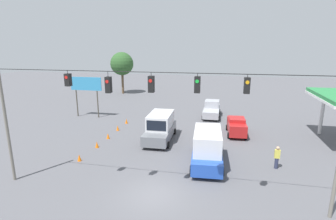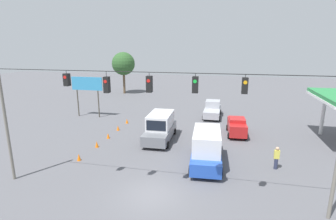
% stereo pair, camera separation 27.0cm
% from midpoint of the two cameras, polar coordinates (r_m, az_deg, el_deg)
% --- Properties ---
extents(ground_plane, '(140.00, 140.00, 0.00)m').
position_cam_midpoint_polar(ground_plane, '(17.93, -3.63, -17.98)').
color(ground_plane, '#56565B').
extents(overhead_signal_span, '(20.92, 0.38, 8.80)m').
position_cam_midpoint_polar(overhead_signal_span, '(15.56, -3.95, -0.14)').
color(overhead_signal_span, slate).
rests_on(overhead_signal_span, ground_plane).
extents(sedan_red_oncoming_far, '(2.17, 4.34, 1.88)m').
position_cam_midpoint_polar(sedan_red_oncoming_far, '(29.30, 14.42, -3.36)').
color(sedan_red_oncoming_far, red).
rests_on(sedan_red_oncoming_far, ground_plane).
extents(box_truck_blue_crossing_near, '(2.81, 6.82, 2.88)m').
position_cam_midpoint_polar(box_truck_blue_crossing_near, '(21.71, 8.19, -7.98)').
color(box_truck_blue_crossing_near, '#234CB2').
rests_on(box_truck_blue_crossing_near, ground_plane).
extents(box_truck_grey_withflow_mid, '(2.72, 6.27, 2.74)m').
position_cam_midpoint_polar(box_truck_grey_withflow_mid, '(26.81, -1.98, -3.68)').
color(box_truck_grey_withflow_mid, slate).
rests_on(box_truck_grey_withflow_mid, ground_plane).
extents(pickup_truck_silver_oncoming_deep, '(2.31, 5.53, 2.12)m').
position_cam_midpoint_polar(pickup_truck_silver_oncoming_deep, '(36.06, 9.27, 0.13)').
color(pickup_truck_silver_oncoming_deep, '#A8AAB2').
rests_on(pickup_truck_silver_oncoming_deep, ground_plane).
extents(traffic_cone_nearest, '(0.33, 0.33, 0.60)m').
position_cam_midpoint_polar(traffic_cone_nearest, '(23.59, -19.07, -9.76)').
color(traffic_cone_nearest, orange).
rests_on(traffic_cone_nearest, ground_plane).
extents(traffic_cone_second, '(0.33, 0.33, 0.60)m').
position_cam_midpoint_polar(traffic_cone_second, '(26.00, -15.51, -7.26)').
color(traffic_cone_second, orange).
rests_on(traffic_cone_second, ground_plane).
extents(traffic_cone_third, '(0.33, 0.33, 0.60)m').
position_cam_midpoint_polar(traffic_cone_third, '(28.08, -13.19, -5.51)').
color(traffic_cone_third, orange).
rests_on(traffic_cone_third, ground_plane).
extents(traffic_cone_fourth, '(0.33, 0.33, 0.60)m').
position_cam_midpoint_polar(traffic_cone_fourth, '(30.46, -11.15, -3.86)').
color(traffic_cone_fourth, orange).
rests_on(traffic_cone_fourth, ground_plane).
extents(traffic_cone_fifth, '(0.33, 0.33, 0.60)m').
position_cam_midpoint_polar(traffic_cone_fifth, '(32.98, -9.27, -2.40)').
color(traffic_cone_fifth, orange).
rests_on(traffic_cone_fifth, ground_plane).
extents(roadside_billboard, '(4.35, 0.16, 5.40)m').
position_cam_midpoint_polar(roadside_billboard, '(36.49, -17.60, 4.77)').
color(roadside_billboard, '#4C473D').
rests_on(roadside_billboard, ground_plane).
extents(pedestrian, '(0.40, 0.28, 1.84)m').
position_cam_midpoint_polar(pedestrian, '(22.47, 22.31, -9.50)').
color(pedestrian, '#2D334C').
rests_on(pedestrian, ground_plane).
extents(tree_horizon_left, '(4.51, 4.51, 8.18)m').
position_cam_midpoint_polar(tree_horizon_left, '(53.02, -10.15, 9.86)').
color(tree_horizon_left, brown).
rests_on(tree_horizon_left, ground_plane).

